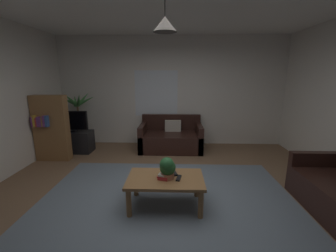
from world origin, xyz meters
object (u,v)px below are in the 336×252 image
(remote_on_table_0, at_px, (179,178))
(tv_stand, at_px, (73,142))
(pendant_lamp, at_px, (165,24))
(potted_plant_on_table, at_px, (167,167))
(remote_on_table_1, at_px, (175,173))
(coffee_table, at_px, (165,182))
(potted_palm_corner, at_px, (79,121))
(tv, at_px, (71,121))
(book_on_table_0, at_px, (164,178))
(book_on_table_2, at_px, (163,175))
(book_on_table_1, at_px, (163,176))
(couch_under_window, at_px, (171,139))
(bookshelf_corner, at_px, (51,128))

(remote_on_table_0, distance_m, tv_stand, 3.34)
(pendant_lamp, bearing_deg, potted_plant_on_table, -34.73)
(remote_on_table_1, bearing_deg, potted_plant_on_table, -138.65)
(remote_on_table_0, bearing_deg, coffee_table, 2.92)
(potted_palm_corner, bearing_deg, tv, -87.65)
(book_on_table_0, distance_m, tv, 3.20)
(book_on_table_2, xyz_separation_m, tv, (-2.28, 2.21, 0.27))
(book_on_table_0, relative_size, remote_on_table_0, 0.85)
(coffee_table, height_order, book_on_table_2, book_on_table_2)
(coffee_table, distance_m, book_on_table_1, 0.11)
(remote_on_table_1, distance_m, tv, 3.20)
(book_on_table_2, height_order, potted_palm_corner, potted_palm_corner)
(couch_under_window, distance_m, potted_plant_on_table, 2.47)
(coffee_table, distance_m, tv, 3.20)
(tv, bearing_deg, book_on_table_2, -44.14)
(book_on_table_1, bearing_deg, potted_palm_corner, 130.69)
(remote_on_table_1, distance_m, bookshelf_corner, 3.05)
(book_on_table_0, xyz_separation_m, remote_on_table_1, (0.15, 0.17, -0.00))
(book_on_table_0, bearing_deg, tv_stand, 135.78)
(book_on_table_0, height_order, pendant_lamp, pendant_lamp)
(coffee_table, distance_m, potted_palm_corner, 3.54)
(book_on_table_0, xyz_separation_m, bookshelf_corner, (-2.48, 1.70, 0.27))
(couch_under_window, height_order, tv_stand, couch_under_window)
(book_on_table_2, xyz_separation_m, tv_stand, (-2.28, 2.23, -0.23))
(remote_on_table_0, xyz_separation_m, potted_palm_corner, (-2.51, 2.67, 0.21))
(book_on_table_1, xyz_separation_m, potted_palm_corner, (-2.31, 2.68, 0.19))
(book_on_table_0, xyz_separation_m, book_on_table_1, (-0.00, 0.00, 0.02))
(book_on_table_2, relative_size, potted_palm_corner, 0.08)
(couch_under_window, relative_size, tv, 1.89)
(tv, distance_m, pendant_lamp, 3.56)
(couch_under_window, bearing_deg, remote_on_table_0, -86.48)
(book_on_table_0, height_order, bookshelf_corner, bookshelf_corner)
(coffee_table, relative_size, bookshelf_corner, 0.74)
(remote_on_table_1, relative_size, tv, 0.20)
(couch_under_window, xyz_separation_m, remote_on_table_1, (0.10, -2.31, 0.16))
(book_on_table_0, xyz_separation_m, potted_plant_on_table, (0.05, 0.02, 0.15))
(remote_on_table_0, relative_size, tv_stand, 0.18)
(potted_plant_on_table, height_order, bookshelf_corner, bookshelf_corner)
(book_on_table_1, xyz_separation_m, pendant_lamp, (0.03, 0.04, 1.91))
(potted_plant_on_table, bearing_deg, remote_on_table_1, 56.69)
(couch_under_window, relative_size, bookshelf_corner, 1.07)
(book_on_table_2, relative_size, tv_stand, 0.12)
(remote_on_table_0, relative_size, remote_on_table_1, 1.00)
(tv_stand, height_order, tv, tv)
(tv, relative_size, pendant_lamp, 1.64)
(remote_on_table_0, distance_m, bookshelf_corner, 3.18)
(remote_on_table_0, height_order, potted_palm_corner, potted_palm_corner)
(book_on_table_0, distance_m, book_on_table_1, 0.02)
(remote_on_table_0, relative_size, bookshelf_corner, 0.11)
(coffee_table, distance_m, remote_on_table_1, 0.19)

